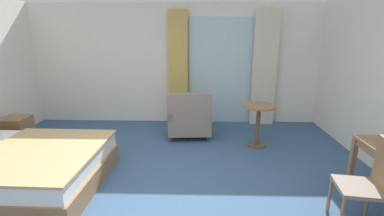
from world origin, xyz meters
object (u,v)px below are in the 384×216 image
at_px(bed, 10,167).
at_px(round_cafe_table, 258,117).
at_px(armchair_by_window, 189,119).
at_px(desk_chair, 370,181).
at_px(nightstand, 17,131).

distance_m(bed, round_cafe_table, 3.75).
bearing_deg(armchair_by_window, desk_chair, -52.33).
xyz_separation_m(bed, nightstand, (-0.80, 1.35, -0.01)).
bearing_deg(desk_chair, bed, 170.79).
bearing_deg(bed, nightstand, 120.81).
xyz_separation_m(nightstand, round_cafe_table, (4.27, 0.05, 0.29)).
relative_size(desk_chair, armchair_by_window, 1.04).
bearing_deg(bed, armchair_by_window, 37.93).
height_order(nightstand, desk_chair, desk_chair).
distance_m(nightstand, round_cafe_table, 4.28).
bearing_deg(round_cafe_table, desk_chair, -72.12).
bearing_deg(bed, round_cafe_table, 21.95).
bearing_deg(desk_chair, round_cafe_table, 107.88).
distance_m(desk_chair, armchair_by_window, 3.08).
xyz_separation_m(nightstand, armchair_by_window, (3.06, 0.42, 0.10)).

